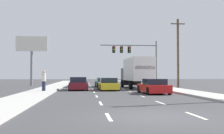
% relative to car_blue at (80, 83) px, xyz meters
% --- Properties ---
extents(ground_plane, '(140.00, 140.00, 0.00)m').
position_rel_car_blue_xyz_m(ground_plane, '(3.17, -0.92, -0.56)').
color(ground_plane, '#3D3D3F').
extents(sidewalk_right, '(2.57, 80.00, 0.14)m').
position_rel_car_blue_xyz_m(sidewalk_right, '(9.70, -5.92, -0.49)').
color(sidewalk_right, '#B2AFA8').
rests_on(sidewalk_right, ground_plane).
extents(sidewalk_left, '(2.57, 80.00, 0.14)m').
position_rel_car_blue_xyz_m(sidewalk_left, '(-3.37, -5.92, -0.49)').
color(sidewalk_left, '#B2AFA8').
rests_on(sidewalk_left, ground_plane).
extents(lane_markings, '(3.54, 57.00, 0.01)m').
position_rel_car_blue_xyz_m(lane_markings, '(3.17, -3.38, -0.56)').
color(lane_markings, silver).
rests_on(lane_markings, ground_plane).
extents(car_blue, '(2.01, 4.38, 1.20)m').
position_rel_car_blue_xyz_m(car_blue, '(0.00, 0.00, 0.00)').
color(car_blue, '#1E389E').
rests_on(car_blue, ground_plane).
extents(car_maroon, '(2.07, 4.19, 1.37)m').
position_rel_car_blue_xyz_m(car_maroon, '(-0.08, -7.22, 0.07)').
color(car_maroon, maroon).
rests_on(car_maroon, ground_plane).
extents(car_green, '(2.05, 4.49, 1.23)m').
position_rel_car_blue_xyz_m(car_green, '(3.04, -0.23, 0.01)').
color(car_green, '#196B38').
rests_on(car_green, ground_plane).
extents(car_yellow, '(1.99, 4.59, 1.29)m').
position_rel_car_blue_xyz_m(car_yellow, '(3.04, -7.65, 0.03)').
color(car_yellow, yellow).
rests_on(car_yellow, ground_plane).
extents(box_truck, '(2.75, 8.64, 3.51)m').
position_rel_car_blue_xyz_m(box_truck, '(6.71, -4.14, 1.45)').
color(box_truck, white).
rests_on(box_truck, ground_plane).
extents(car_red, '(2.10, 4.29, 1.26)m').
position_rel_car_blue_xyz_m(car_red, '(6.43, -13.33, 0.01)').
color(car_red, red).
rests_on(car_red, ground_plane).
extents(traffic_signal_mast, '(8.49, 0.69, 6.67)m').
position_rel_car_blue_xyz_m(traffic_signal_mast, '(7.40, 3.90, 4.39)').
color(traffic_signal_mast, '#595B56').
rests_on(traffic_signal_mast, ground_plane).
extents(utility_pole_mid, '(1.80, 0.28, 8.60)m').
position_rel_car_blue_xyz_m(utility_pole_mid, '(12.23, -2.91, 3.88)').
color(utility_pole_mid, brown).
rests_on(utility_pole_mid, ground_plane).
extents(roadside_billboard, '(4.67, 0.36, 7.38)m').
position_rel_car_blue_xyz_m(roadside_billboard, '(-7.27, 5.89, 4.81)').
color(roadside_billboard, slate).
rests_on(roadside_billboard, ground_plane).
extents(pedestrian_near_corner, '(0.38, 0.38, 1.86)m').
position_rel_car_blue_xyz_m(pedestrian_near_corner, '(-3.10, -10.74, 0.52)').
color(pedestrian_near_corner, '#1E233F').
rests_on(pedestrian_near_corner, sidewalk_left).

